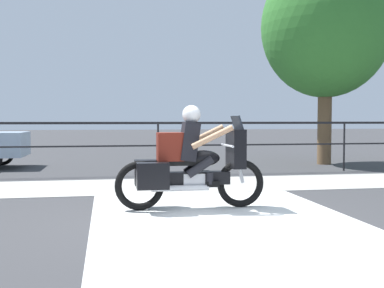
{
  "coord_description": "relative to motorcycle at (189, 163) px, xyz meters",
  "views": [
    {
      "loc": [
        -1.31,
        -6.69,
        1.4
      ],
      "look_at": [
        0.27,
        2.07,
        0.95
      ],
      "focal_mm": 45.0,
      "sensor_mm": 36.0,
      "label": 1
    }
  ],
  "objects": [
    {
      "name": "sidewalk_band",
      "position": [
        0.03,
        2.7,
        -0.71
      ],
      "size": [
        44.0,
        2.4,
        0.01
      ],
      "primitive_type": "cube",
      "color": "#A8A59E",
      "rests_on": "ground"
    },
    {
      "name": "fence_railing",
      "position": [
        0.03,
        4.77,
        0.34
      ],
      "size": [
        36.0,
        0.05,
        1.34
      ],
      "color": "black",
      "rests_on": "ground"
    },
    {
      "name": "motorcycle",
      "position": [
        0.0,
        0.0,
        0.0
      ],
      "size": [
        2.37,
        0.76,
        1.63
      ],
      "rotation": [
        0.0,
        0.0,
        0.08
      ],
      "color": "black",
      "rests_on": "ground"
    },
    {
      "name": "ground_plane",
      "position": [
        0.03,
        -0.7,
        -0.72
      ],
      "size": [
        120.0,
        120.0,
        0.0
      ],
      "primitive_type": "plane",
      "color": "#38383A"
    },
    {
      "name": "tree_behind_sign",
      "position": [
        5.47,
        6.7,
        3.55
      ],
      "size": [
        3.99,
        3.99,
        6.48
      ],
      "color": "brown",
      "rests_on": "ground"
    },
    {
      "name": "crosswalk_band",
      "position": [
        0.34,
        -0.9,
        -0.71
      ],
      "size": [
        3.67,
        6.0,
        0.01
      ],
      "primitive_type": "cube",
      "color": "silver",
      "rests_on": "ground"
    }
  ]
}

